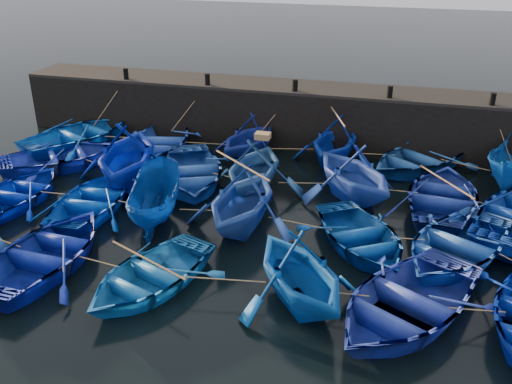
% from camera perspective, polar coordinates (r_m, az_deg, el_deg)
% --- Properties ---
extents(ground, '(120.00, 120.00, 0.00)m').
position_cam_1_polar(ground, '(17.47, -2.77, -6.41)').
color(ground, black).
rests_on(ground, ground).
extents(quay_wall, '(26.00, 2.50, 2.50)m').
position_cam_1_polar(quay_wall, '(26.27, 4.22, 7.65)').
color(quay_wall, black).
rests_on(quay_wall, ground).
extents(quay_top, '(26.00, 2.50, 0.12)m').
position_cam_1_polar(quay_top, '(25.91, 4.31, 10.41)').
color(quay_top, black).
rests_on(quay_top, quay_wall).
extents(bollard_0, '(0.24, 0.24, 0.50)m').
position_cam_1_polar(bollard_0, '(27.63, -12.89, 11.46)').
color(bollard_0, black).
rests_on(bollard_0, quay_top).
extents(bollard_1, '(0.24, 0.24, 0.50)m').
position_cam_1_polar(bollard_1, '(26.03, -4.90, 11.17)').
color(bollard_1, black).
rests_on(bollard_1, quay_top).
extents(bollard_2, '(0.24, 0.24, 0.50)m').
position_cam_1_polar(bollard_2, '(24.98, 3.92, 10.60)').
color(bollard_2, black).
rests_on(bollard_2, quay_top).
extents(bollard_3, '(0.24, 0.24, 0.50)m').
position_cam_1_polar(bollard_3, '(24.54, 13.24, 9.73)').
color(bollard_3, black).
rests_on(bollard_3, quay_top).
extents(bollard_4, '(0.24, 0.24, 0.50)m').
position_cam_1_polar(bollard_4, '(24.75, 22.59, 8.60)').
color(bollard_4, black).
rests_on(bollard_4, quay_top).
extents(boat_0, '(5.88, 6.57, 1.12)m').
position_cam_1_polar(boat_0, '(27.07, -17.20, 5.57)').
color(boat_0, '#094AA3').
rests_on(boat_0, ground).
extents(boat_1, '(4.54, 5.62, 1.03)m').
position_cam_1_polar(boat_1, '(25.51, -9.53, 5.08)').
color(boat_1, blue).
rests_on(boat_1, ground).
extents(boat_2, '(4.18, 4.52, 1.97)m').
position_cam_1_polar(boat_2, '(24.23, -0.71, 5.53)').
color(boat_2, navy).
rests_on(boat_2, ground).
extents(boat_3, '(4.02, 4.48, 2.10)m').
position_cam_1_polar(boat_3, '(23.93, 7.92, 5.18)').
color(boat_3, '#0A2C9F').
rests_on(boat_3, ground).
extents(boat_4, '(5.92, 6.12, 1.03)m').
position_cam_1_polar(boat_4, '(24.17, 15.89, 3.29)').
color(boat_4, navy).
rests_on(boat_4, ground).
extents(boat_6, '(6.09, 5.99, 1.03)m').
position_cam_1_polar(boat_6, '(24.80, -18.92, 3.44)').
color(boat_6, navy).
rests_on(boat_6, ground).
extents(boat_7, '(5.23, 5.72, 2.56)m').
position_cam_1_polar(boat_7, '(22.21, -12.74, 3.82)').
color(boat_7, '#031C9E').
rests_on(boat_7, ground).
extents(boat_8, '(5.50, 6.24, 1.07)m').
position_cam_1_polar(boat_8, '(22.10, -6.60, 2.11)').
color(boat_8, '#2351AE').
rests_on(boat_8, ground).
extents(boat_9, '(3.67, 4.24, 2.20)m').
position_cam_1_polar(boat_9, '(20.92, -0.13, 2.58)').
color(boat_9, navy).
rests_on(boat_9, ground).
extents(boat_10, '(5.57, 5.64, 2.25)m').
position_cam_1_polar(boat_10, '(20.71, 9.78, 2.04)').
color(boat_10, '#2346AB').
rests_on(boat_10, ground).
extents(boat_11, '(4.15, 5.46, 1.06)m').
position_cam_1_polar(boat_11, '(20.98, 18.28, -0.39)').
color(boat_11, navy).
rests_on(boat_11, ground).
extents(boat_13, '(3.18, 4.33, 0.87)m').
position_cam_1_polar(boat_13, '(22.16, -22.57, 0.01)').
color(boat_13, '#001D99').
rests_on(boat_13, ground).
extents(boat_14, '(3.45, 4.67, 0.93)m').
position_cam_1_polar(boat_14, '(20.61, -16.01, -0.74)').
color(boat_14, '#033DBA').
rests_on(boat_14, ground).
extents(boat_15, '(2.57, 4.41, 1.61)m').
position_cam_1_polar(boat_15, '(19.37, -10.14, -0.73)').
color(boat_15, navy).
rests_on(boat_15, ground).
extents(boat_16, '(4.00, 4.55, 2.26)m').
position_cam_1_polar(boat_16, '(18.43, -1.40, -0.60)').
color(boat_16, '#1E4394').
rests_on(boat_16, ground).
extents(boat_17, '(5.06, 5.47, 0.93)m').
position_cam_1_polar(boat_17, '(17.85, 10.44, -4.36)').
color(boat_17, navy).
rests_on(boat_17, ground).
extents(boat_18, '(5.46, 6.09, 1.04)m').
position_cam_1_polar(boat_18, '(18.01, 19.34, -4.99)').
color(boat_18, blue).
rests_on(boat_18, ground).
extents(boat_21, '(3.82, 5.16, 1.03)m').
position_cam_1_polar(boat_21, '(17.72, -20.16, -5.65)').
color(boat_21, navy).
rests_on(boat_21, ground).
extents(boat_22, '(4.38, 5.14, 0.90)m').
position_cam_1_polar(boat_22, '(16.04, -10.67, -8.12)').
color(boat_22, blue).
rests_on(boat_22, ground).
extents(boat_23, '(5.20, 5.29, 2.11)m').
position_cam_1_polar(boat_23, '(14.86, 4.38, -7.88)').
color(boat_23, '#064BA5').
rests_on(boat_23, ground).
extents(boat_24, '(5.92, 6.52, 1.11)m').
position_cam_1_polar(boat_24, '(15.06, 14.74, -10.55)').
color(boat_24, navy).
rests_on(boat_24, ground).
extents(wooden_crate, '(0.54, 0.41, 0.22)m').
position_cam_1_polar(wooden_crate, '(20.41, 0.68, 5.63)').
color(wooden_crate, olive).
rests_on(wooden_crate, boat_9).
extents(mooring_ropes, '(18.46, 11.89, 2.10)m').
position_cam_1_polar(mooring_ropes, '(21.57, 1.64, 2.68)').
color(mooring_ropes, tan).
rests_on(mooring_ropes, ground).
extents(loose_oars, '(10.18, 12.52, 1.41)m').
position_cam_1_polar(loose_oars, '(19.12, 4.86, 1.89)').
color(loose_oars, '#99724C').
rests_on(loose_oars, ground).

